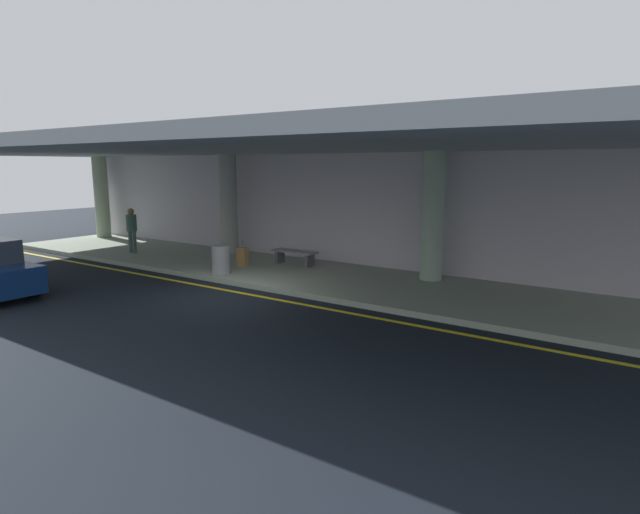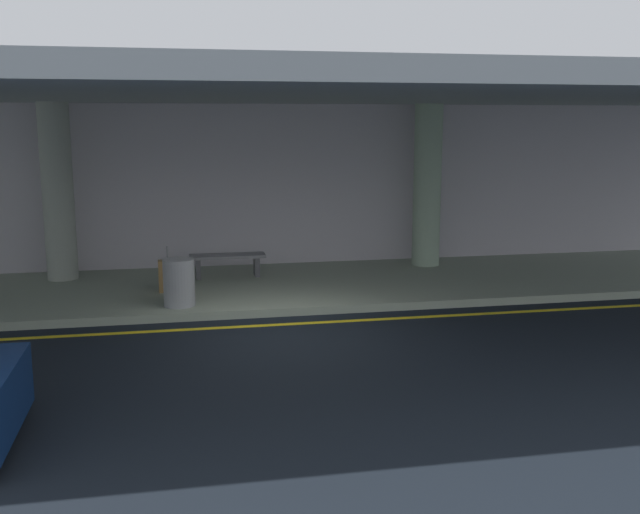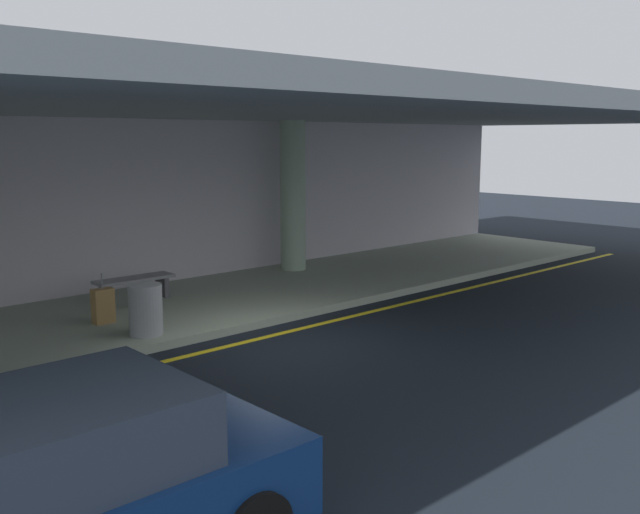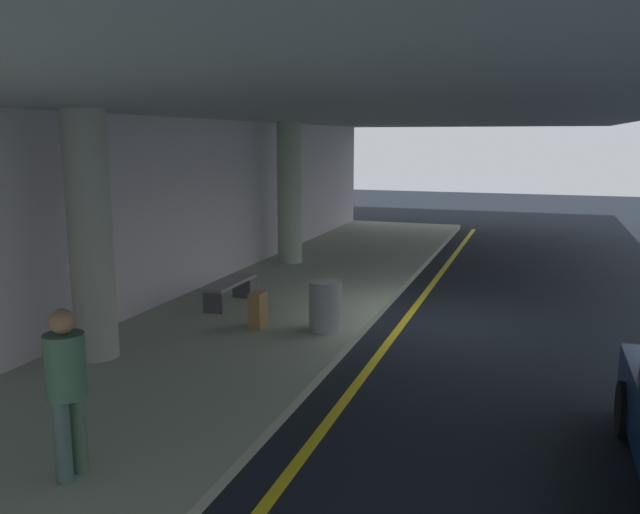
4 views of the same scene
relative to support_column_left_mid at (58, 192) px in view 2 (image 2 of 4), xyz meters
The scene contains 10 objects.
ground_plane 6.27m from the support_column_left_mid, 47.76° to the right, with size 60.00×60.00×0.00m, color black.
sidewalk 4.62m from the support_column_left_mid, 18.07° to the right, with size 26.00×4.20×0.15m, color #94A08B.
lane_stripe_yellow 5.93m from the support_column_left_mid, 44.33° to the right, with size 26.00×0.14×0.01m, color yellow.
support_column_left_mid is the anchor object (origin of this frame).
support_column_center 8.00m from the support_column_left_mid, ahead, with size 0.63×0.63×3.65m, color #91A78F.
ceiling_overhang 4.81m from the support_column_left_mid, 24.29° to the right, with size 28.00×13.20×0.30m, color #909A9F.
terminal_back_wall 4.11m from the support_column_left_mid, 13.29° to the left, with size 26.00×0.30×3.80m, color #BBB5BD.
suitcase_upright_primary 3.13m from the support_column_left_mid, 37.33° to the right, with size 0.36×0.22×0.90m.
bench_metal 3.75m from the support_column_left_mid, ahead, with size 1.60×0.50×0.48m.
trash_bin_steel 3.95m from the support_column_left_mid, 49.87° to the right, with size 0.56×0.56×0.85m, color gray.
Camera 2 is at (-1.64, -11.48, 3.40)m, focal length 41.23 mm.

